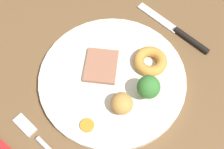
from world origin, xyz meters
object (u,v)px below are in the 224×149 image
at_px(dinner_plate, 112,79).
at_px(broccoli_floret, 148,87).
at_px(meat_slice_main, 100,67).
at_px(knife, 179,32).
at_px(fork, 43,143).
at_px(carrot_coin_front, 87,125).
at_px(roast_potato_left, 122,103).
at_px(yorkshire_pudding, 150,61).

relative_size(dinner_plate, broccoli_floret, 5.35).
xyz_separation_m(meat_slice_main, broccoli_floret, (0.02, -0.10, 0.03)).
bearing_deg(knife, fork, 86.36).
bearing_deg(broccoli_floret, carrot_coin_front, 164.02).
bearing_deg(fork, carrot_coin_front, -117.34).
relative_size(roast_potato_left, knife, 0.22).
height_order(broccoli_floret, fork, broccoli_floret).
relative_size(yorkshire_pudding, knife, 0.35).
bearing_deg(dinner_plate, roast_potato_left, -119.65).
bearing_deg(roast_potato_left, knife, 9.66).
bearing_deg(broccoli_floret, yorkshire_pudding, 36.80).
height_order(meat_slice_main, carrot_coin_front, meat_slice_main).
height_order(roast_potato_left, fork, roast_potato_left).
height_order(yorkshire_pudding, fork, yorkshire_pudding).
relative_size(yorkshire_pudding, fork, 0.43).
bearing_deg(roast_potato_left, dinner_plate, 60.35).
relative_size(roast_potato_left, carrot_coin_front, 1.65).
xyz_separation_m(dinner_plate, fork, (-0.17, -0.00, -0.00)).
bearing_deg(dinner_plate, fork, -179.15).
distance_m(roast_potato_left, broccoli_floret, 0.05).
bearing_deg(carrot_coin_front, yorkshire_pudding, 2.05).
xyz_separation_m(carrot_coin_front, broccoli_floret, (0.12, -0.03, 0.03)).
bearing_deg(yorkshire_pudding, roast_potato_left, -166.90).
bearing_deg(broccoli_floret, dinner_plate, 104.99).
bearing_deg(roast_potato_left, carrot_coin_front, 164.94).
bearing_deg(dinner_plate, carrot_coin_front, -159.23).
relative_size(yorkshire_pudding, broccoli_floret, 1.23).
distance_m(dinner_plate, roast_potato_left, 0.07).
height_order(yorkshire_pudding, knife, yorkshire_pudding).
bearing_deg(dinner_plate, meat_slice_main, 92.65).
bearing_deg(knife, carrot_coin_front, 92.80).
relative_size(roast_potato_left, fork, 0.27).
bearing_deg(carrot_coin_front, fork, 154.75).
bearing_deg(meat_slice_main, fork, -169.07).
bearing_deg(meat_slice_main, yorkshire_pudding, -39.99).
relative_size(meat_slice_main, broccoli_floret, 1.40).
bearing_deg(carrot_coin_front, broccoli_floret, -15.98).
height_order(dinner_plate, carrot_coin_front, carrot_coin_front).
bearing_deg(knife, roast_potato_left, 98.78).
bearing_deg(dinner_plate, knife, -6.20).
bearing_deg(knife, dinner_plate, 82.91).
bearing_deg(meat_slice_main, carrot_coin_front, -145.07).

